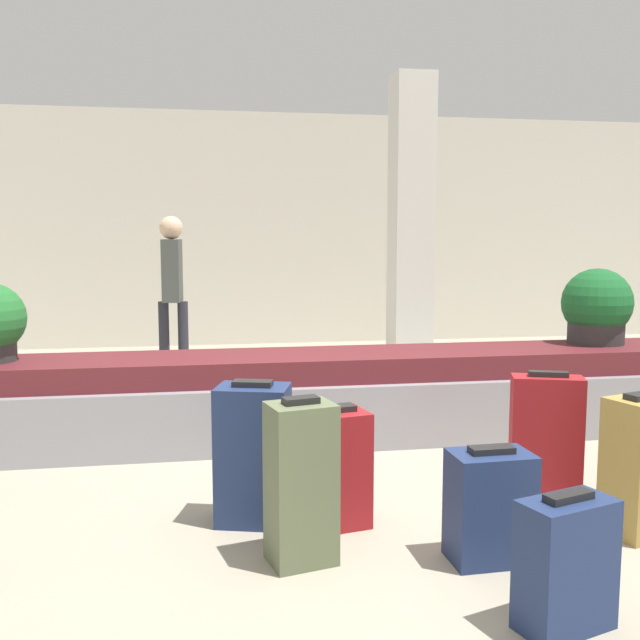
# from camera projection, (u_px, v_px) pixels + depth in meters

# --- Properties ---
(ground_plane) EXTENTS (18.00, 18.00, 0.00)m
(ground_plane) POSITION_uv_depth(u_px,v_px,m) (364.00, 510.00, 3.96)
(ground_plane) COLOR #9E937F
(back_wall) EXTENTS (18.00, 0.06, 3.20)m
(back_wall) POSITION_uv_depth(u_px,v_px,m) (263.00, 230.00, 9.92)
(back_wall) COLOR beige
(back_wall) RESTS_ON ground_plane
(carousel) EXTENTS (7.68, 0.86, 0.64)m
(carousel) POSITION_uv_depth(u_px,v_px,m) (320.00, 397.00, 5.36)
(carousel) COLOR gray
(carousel) RESTS_ON ground_plane
(pillar) EXTENTS (0.42, 0.42, 3.20)m
(pillar) POSITION_uv_depth(u_px,v_px,m) (411.00, 228.00, 7.62)
(pillar) COLOR silver
(pillar) RESTS_ON ground_plane
(suitcase_1) EXTENTS (0.30, 0.31, 0.64)m
(suitcase_1) POSITION_uv_depth(u_px,v_px,m) (342.00, 467.00, 3.74)
(suitcase_1) COLOR maroon
(suitcase_1) RESTS_ON ground_plane
(suitcase_2) EXTENTS (0.43, 0.36, 0.77)m
(suitcase_2) POSITION_uv_depth(u_px,v_px,m) (253.00, 454.00, 3.76)
(suitcase_2) COLOR navy
(suitcase_2) RESTS_ON ground_plane
(suitcase_3) EXTENTS (0.34, 0.29, 0.79)m
(suitcase_3) POSITION_uv_depth(u_px,v_px,m) (301.00, 483.00, 3.29)
(suitcase_3) COLOR #5B6647
(suitcase_3) RESTS_ON ground_plane
(suitcase_4) EXTENTS (0.33, 0.32, 0.73)m
(suitcase_4) POSITION_uv_depth(u_px,v_px,m) (636.00, 467.00, 3.60)
(suitcase_4) COLOR #A3843D
(suitcase_4) RESTS_ON ground_plane
(suitcase_5) EXTENTS (0.38, 0.26, 0.55)m
(suitcase_5) POSITION_uv_depth(u_px,v_px,m) (490.00, 506.00, 3.32)
(suitcase_5) COLOR navy
(suitcase_5) RESTS_ON ground_plane
(suitcase_6) EXTENTS (0.43, 0.30, 0.76)m
(suitcase_6) POSITION_uv_depth(u_px,v_px,m) (546.00, 439.00, 4.06)
(suitcase_6) COLOR maroon
(suitcase_6) RESTS_ON ground_plane
(suitcase_8) EXTENTS (0.41, 0.30, 0.55)m
(suitcase_8) POSITION_uv_depth(u_px,v_px,m) (566.00, 564.00, 2.74)
(suitcase_8) COLOR navy
(suitcase_8) RESTS_ON ground_plane
(potted_plant_1) EXTENTS (0.56, 0.56, 0.61)m
(potted_plant_1) POSITION_uv_depth(u_px,v_px,m) (597.00, 308.00, 5.78)
(potted_plant_1) COLOR #2D2D2D
(potted_plant_1) RESTS_ON carousel
(traveler_0) EXTENTS (0.31, 0.34, 1.72)m
(traveler_0) POSITION_uv_depth(u_px,v_px,m) (172.00, 282.00, 7.49)
(traveler_0) COLOR #282833
(traveler_0) RESTS_ON ground_plane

